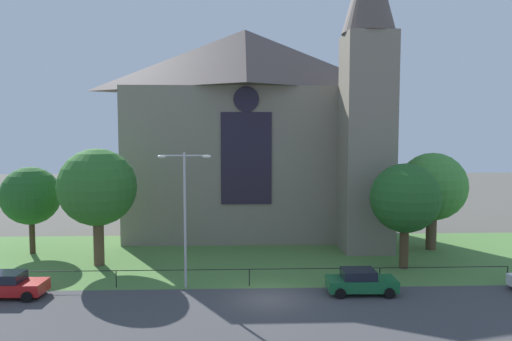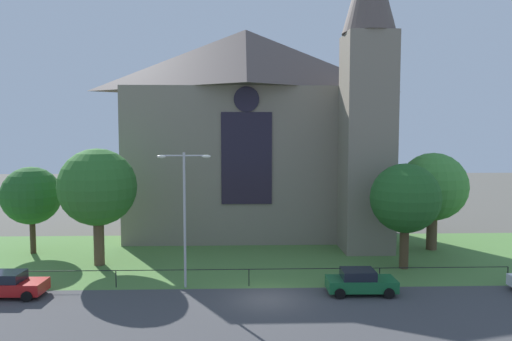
{
  "view_description": "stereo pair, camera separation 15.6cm",
  "coord_description": "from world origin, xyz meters",
  "px_view_note": "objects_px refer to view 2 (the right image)",
  "views": [
    {
      "loc": [
        -1.74,
        -27.17,
        9.79
      ],
      "look_at": [
        -0.42,
        8.0,
        7.07
      ],
      "focal_mm": 32.96,
      "sensor_mm": 36.0,
      "label": 1
    },
    {
      "loc": [
        -1.58,
        -27.18,
        9.79
      ],
      "look_at": [
        -0.42,
        8.0,
        7.07
      ],
      "focal_mm": 32.96,
      "sensor_mm": 36.0,
      "label": 2
    }
  ],
  "objects_px": {
    "tree_right_far": "(433,187)",
    "tree_left_near": "(98,188)",
    "parked_car_green": "(360,282)",
    "tree_right_near": "(405,199)",
    "tree_left_far": "(31,196)",
    "parked_car_red": "(8,285)",
    "church_building": "(254,129)",
    "streetlamp_near": "(184,203)"
  },
  "relations": [
    {
      "from": "tree_left_far",
      "to": "streetlamp_near",
      "type": "relative_size",
      "value": 0.83
    },
    {
      "from": "church_building",
      "to": "tree_left_far",
      "type": "height_order",
      "value": "church_building"
    },
    {
      "from": "church_building",
      "to": "tree_right_far",
      "type": "bearing_deg",
      "value": -26.09
    },
    {
      "from": "parked_car_green",
      "to": "streetlamp_near",
      "type": "bearing_deg",
      "value": 172.58
    },
    {
      "from": "parked_car_green",
      "to": "tree_right_near",
      "type": "bearing_deg",
      "value": 50.38
    },
    {
      "from": "tree_right_far",
      "to": "parked_car_red",
      "type": "bearing_deg",
      "value": -160.49
    },
    {
      "from": "tree_right_near",
      "to": "streetlamp_near",
      "type": "bearing_deg",
      "value": -166.35
    },
    {
      "from": "tree_left_far",
      "to": "parked_car_red",
      "type": "relative_size",
      "value": 1.69
    },
    {
      "from": "parked_car_red",
      "to": "parked_car_green",
      "type": "distance_m",
      "value": 21.35
    },
    {
      "from": "tree_right_near",
      "to": "church_building",
      "type": "bearing_deg",
      "value": 129.64
    },
    {
      "from": "tree_left_far",
      "to": "streetlamp_near",
      "type": "distance_m",
      "value": 16.32
    },
    {
      "from": "streetlamp_near",
      "to": "tree_right_far",
      "type": "bearing_deg",
      "value": 25.09
    },
    {
      "from": "church_building",
      "to": "parked_car_green",
      "type": "height_order",
      "value": "church_building"
    },
    {
      "from": "church_building",
      "to": "tree_left_far",
      "type": "relative_size",
      "value": 3.63
    },
    {
      "from": "streetlamp_near",
      "to": "parked_car_red",
      "type": "distance_m",
      "value": 11.56
    },
    {
      "from": "parked_car_red",
      "to": "streetlamp_near",
      "type": "bearing_deg",
      "value": 9.18
    },
    {
      "from": "tree_left_far",
      "to": "parked_car_red",
      "type": "xyz_separation_m",
      "value": [
        3.1,
        -10.51,
        -4.03
      ]
    },
    {
      "from": "tree_right_near",
      "to": "tree_left_far",
      "type": "bearing_deg",
      "value": 169.64
    },
    {
      "from": "tree_left_near",
      "to": "tree_right_far",
      "type": "bearing_deg",
      "value": 8.15
    },
    {
      "from": "parked_car_green",
      "to": "tree_right_far",
      "type": "bearing_deg",
      "value": 51.62
    },
    {
      "from": "church_building",
      "to": "parked_car_red",
      "type": "bearing_deg",
      "value": -130.33
    },
    {
      "from": "church_building",
      "to": "streetlamp_near",
      "type": "distance_m",
      "value": 17.94
    },
    {
      "from": "tree_right_far",
      "to": "streetlamp_near",
      "type": "distance_m",
      "value": 21.86
    },
    {
      "from": "streetlamp_near",
      "to": "parked_car_green",
      "type": "xyz_separation_m",
      "value": [
        10.9,
        -1.6,
        -4.72
      ]
    },
    {
      "from": "church_building",
      "to": "tree_right_near",
      "type": "xyz_separation_m",
      "value": [
        10.63,
        -12.83,
        -5.13
      ]
    },
    {
      "from": "tree_right_near",
      "to": "tree_left_near",
      "type": "height_order",
      "value": "tree_left_near"
    },
    {
      "from": "tree_left_far",
      "to": "streetlamp_near",
      "type": "bearing_deg",
      "value": -33.79
    },
    {
      "from": "tree_right_far",
      "to": "tree_left_near",
      "type": "xyz_separation_m",
      "value": [
        -26.86,
        -3.85,
        0.49
      ]
    },
    {
      "from": "church_building",
      "to": "tree_left_far",
      "type": "distance_m",
      "value": 20.63
    },
    {
      "from": "tree_left_near",
      "to": "tree_left_far",
      "type": "height_order",
      "value": "tree_left_near"
    },
    {
      "from": "tree_right_near",
      "to": "parked_car_green",
      "type": "bearing_deg",
      "value": -130.55
    },
    {
      "from": "tree_right_far",
      "to": "parked_car_red",
      "type": "distance_m",
      "value": 32.42
    },
    {
      "from": "tree_right_far",
      "to": "parked_car_red",
      "type": "relative_size",
      "value": 1.94
    },
    {
      "from": "tree_left_near",
      "to": "parked_car_green",
      "type": "relative_size",
      "value": 2.07
    },
    {
      "from": "church_building",
      "to": "tree_right_near",
      "type": "distance_m",
      "value": 17.43
    },
    {
      "from": "tree_left_far",
      "to": "parked_car_green",
      "type": "height_order",
      "value": "tree_left_far"
    },
    {
      "from": "tree_right_far",
      "to": "tree_right_near",
      "type": "height_order",
      "value": "tree_right_far"
    },
    {
      "from": "parked_car_red",
      "to": "church_building",
      "type": "bearing_deg",
      "value": 50.98
    },
    {
      "from": "church_building",
      "to": "parked_car_green",
      "type": "xyz_separation_m",
      "value": [
        6.04,
        -18.18,
        -9.53
      ]
    },
    {
      "from": "tree_right_far",
      "to": "tree_right_near",
      "type": "bearing_deg",
      "value": -128.06
    },
    {
      "from": "tree_right_near",
      "to": "parked_car_red",
      "type": "distance_m",
      "value": 26.81
    },
    {
      "from": "church_building",
      "to": "parked_car_green",
      "type": "bearing_deg",
      "value": -71.62
    }
  ]
}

